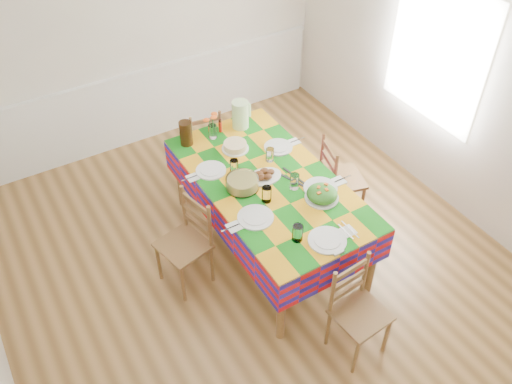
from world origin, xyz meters
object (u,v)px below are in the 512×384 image
at_px(green_pitcher, 240,115).
at_px(chair_near, 357,311).
at_px(meat_platter, 264,175).
at_px(chair_right, 339,179).
at_px(dining_table, 269,188).
at_px(chair_left, 187,243).
at_px(tea_pitcher, 186,133).
at_px(chair_far, 204,141).

distance_m(green_pitcher, chair_near, 2.26).
relative_size(meat_platter, chair_right, 0.35).
bearing_deg(chair_near, meat_platter, 85.43).
relative_size(dining_table, chair_left, 2.25).
bearing_deg(dining_table, meat_platter, 100.17).
bearing_deg(meat_platter, tea_pitcher, 114.66).
relative_size(chair_left, chair_right, 1.01).
distance_m(green_pitcher, chair_far, 0.75).
xyz_separation_m(green_pitcher, chair_far, (-0.21, 0.47, -0.55)).
height_order(dining_table, chair_far, chair_far).
distance_m(meat_platter, green_pitcher, 0.84).
relative_size(tea_pitcher, chair_near, 0.27).
bearing_deg(meat_platter, chair_near, -89.71).
xyz_separation_m(meat_platter, tea_pitcher, (-0.38, 0.82, 0.10)).
bearing_deg(chair_right, tea_pitcher, 70.40).
bearing_deg(dining_table, chair_near, -90.15).
xyz_separation_m(meat_platter, chair_near, (0.01, -1.39, -0.40)).
relative_size(dining_table, meat_platter, 6.44).
xyz_separation_m(green_pitcher, tea_pitcher, (-0.59, 0.02, -0.02)).
bearing_deg(chair_near, green_pitcher, 79.75).
xyz_separation_m(tea_pitcher, chair_far, (0.38, 0.45, -0.53)).
bearing_deg(chair_right, meat_platter, 102.47).
bearing_deg(dining_table, tea_pitcher, 113.77).
xyz_separation_m(chair_far, chair_left, (-0.84, -1.32, 0.04)).
bearing_deg(meat_platter, dining_table, -79.83).
bearing_deg(green_pitcher, chair_far, 114.20).
xyz_separation_m(chair_left, chair_right, (1.69, 0.00, -0.00)).
height_order(meat_platter, green_pitcher, green_pitcher).
distance_m(green_pitcher, chair_left, 1.44).
distance_m(dining_table, chair_right, 0.89).
height_order(green_pitcher, tea_pitcher, green_pitcher).
height_order(dining_table, meat_platter, meat_platter).
bearing_deg(chair_near, dining_table, 84.98).
distance_m(tea_pitcher, chair_near, 2.30).
height_order(meat_platter, chair_near, chair_near).
relative_size(chair_far, chair_right, 0.91).
relative_size(dining_table, green_pitcher, 7.31).
bearing_deg(green_pitcher, chair_right, -53.16).
height_order(meat_platter, chair_far, meat_platter).
bearing_deg(chair_far, chair_near, 98.67).
xyz_separation_m(tea_pitcher, chair_right, (1.23, -0.87, -0.49)).
xyz_separation_m(green_pitcher, chair_near, (-0.21, -2.20, -0.52)).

